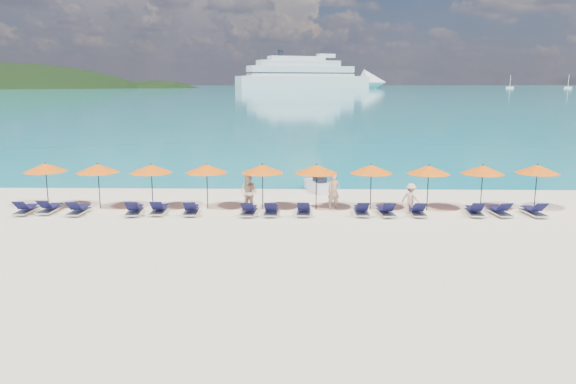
{
  "coord_description": "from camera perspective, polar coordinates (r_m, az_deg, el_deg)",
  "views": [
    {
      "loc": [
        0.55,
        -22.24,
        6.17
      ],
      "look_at": [
        0.0,
        3.0,
        1.2
      ],
      "focal_mm": 35.0,
      "sensor_mm": 36.0,
      "label": 1
    }
  ],
  "objects": [
    {
      "name": "lounger_1",
      "position": [
        29.17,
        -23.06,
        -1.51
      ],
      "size": [
        0.63,
        1.7,
        0.66
      ],
      "rotation": [
        0.0,
        0.0,
        -0.01
      ],
      "color": "silver",
      "rests_on": "ground"
    },
    {
      "name": "umbrella_0",
      "position": [
        30.16,
        -23.43,
        2.3
      ],
      "size": [
        2.1,
        2.1,
        2.28
      ],
      "color": "black",
      "rests_on": "ground"
    },
    {
      "name": "umbrella_8",
      "position": [
        28.61,
        19.18,
        2.17
      ],
      "size": [
        2.1,
        2.1,
        2.28
      ],
      "color": "black",
      "rests_on": "ground"
    },
    {
      "name": "umbrella_1",
      "position": [
        28.94,
        -18.76,
        2.29
      ],
      "size": [
        2.1,
        2.1,
        2.28
      ],
      "color": "black",
      "rests_on": "ground"
    },
    {
      "name": "lounger_2",
      "position": [
        28.3,
        -20.5,
        -1.68
      ],
      "size": [
        0.66,
        1.72,
        0.66
      ],
      "rotation": [
        0.0,
        0.0,
        -0.03
      ],
      "color": "silver",
      "rests_on": "ground"
    },
    {
      "name": "lounger_10",
      "position": [
        26.68,
        9.92,
        -1.88
      ],
      "size": [
        0.76,
        1.75,
        0.66
      ],
      "rotation": [
        0.0,
        0.0,
        0.09
      ],
      "color": "silver",
      "rests_on": "ground"
    },
    {
      "name": "sailboat_near",
      "position": [
        581.3,
        21.61,
        9.88
      ],
      "size": [
        6.86,
        2.29,
        12.57
      ],
      "color": "silver",
      "rests_on": "ground"
    },
    {
      "name": "umbrella_7",
      "position": [
        27.84,
        14.1,
        2.22
      ],
      "size": [
        2.1,
        2.1,
        2.28
      ],
      "color": "black",
      "rests_on": "ground"
    },
    {
      "name": "umbrella_4",
      "position": [
        27.3,
        -2.61,
        2.38
      ],
      "size": [
        2.1,
        2.1,
        2.28
      ],
      "color": "black",
      "rests_on": "ground"
    },
    {
      "name": "lounger_6",
      "position": [
        26.44,
        -3.98,
        -1.86
      ],
      "size": [
        0.72,
        1.73,
        0.66
      ],
      "rotation": [
        0.0,
        0.0,
        -0.06
      ],
      "color": "silver",
      "rests_on": "ground"
    },
    {
      "name": "beachgoer_a",
      "position": [
        27.67,
        4.67,
        0.08
      ],
      "size": [
        0.74,
        0.6,
        1.76
      ],
      "primitive_type": "imported",
      "rotation": [
        0.0,
        0.0,
        0.32
      ],
      "color": "#D5A885",
      "rests_on": "ground"
    },
    {
      "name": "jetski",
      "position": [
        32.13,
        3.12,
        0.7
      ],
      "size": [
        1.63,
        2.6,
        0.87
      ],
      "rotation": [
        0.0,
        0.0,
        0.32
      ],
      "color": "silver",
      "rests_on": "ground"
    },
    {
      "name": "ground",
      "position": [
        23.08,
        -0.16,
        -4.36
      ],
      "size": [
        1400.0,
        1400.0,
        0.0
      ],
      "primitive_type": "plane",
      "color": "beige"
    },
    {
      "name": "cruise_ship",
      "position": [
        531.83,
        2.93,
        11.61
      ],
      "size": [
        147.13,
        75.86,
        41.39
      ],
      "rotation": [
        0.0,
        0.0,
        0.37
      ],
      "color": "silver",
      "rests_on": "ground"
    },
    {
      "name": "lounger_11",
      "position": [
        26.99,
        12.97,
        -1.85
      ],
      "size": [
        0.62,
        1.7,
        0.66
      ],
      "rotation": [
        0.0,
        0.0,
        0.0
      ],
      "color": "silver",
      "rests_on": "ground"
    },
    {
      "name": "lounger_5",
      "position": [
        26.9,
        -9.79,
        -1.77
      ],
      "size": [
        0.75,
        1.74,
        0.66
      ],
      "rotation": [
        0.0,
        0.0,
        0.08
      ],
      "color": "silver",
      "rests_on": "ground"
    },
    {
      "name": "lounger_7",
      "position": [
        26.41,
        -1.72,
        -1.85
      ],
      "size": [
        0.63,
        1.71,
        0.66
      ],
      "rotation": [
        0.0,
        0.0,
        -0.01
      ],
      "color": "silver",
      "rests_on": "ground"
    },
    {
      "name": "lounger_4",
      "position": [
        27.32,
        -12.97,
        -1.7
      ],
      "size": [
        0.71,
        1.73,
        0.66
      ],
      "rotation": [
        0.0,
        0.0,
        0.05
      ],
      "color": "silver",
      "rests_on": "ground"
    },
    {
      "name": "umbrella_2",
      "position": [
        28.1,
        -13.73,
        2.32
      ],
      "size": [
        2.1,
        2.1,
        2.28
      ],
      "color": "black",
      "rests_on": "ground"
    },
    {
      "name": "sailboat_far",
      "position": [
        587.32,
        26.56,
        9.5
      ],
      "size": [
        6.76,
        2.25,
        12.4
      ],
      "color": "silver",
      "rests_on": "ground"
    },
    {
      "name": "lounger_8",
      "position": [
        26.44,
        1.61,
        -1.84
      ],
      "size": [
        0.7,
        1.73,
        0.66
      ],
      "rotation": [
        0.0,
        0.0,
        -0.05
      ],
      "color": "silver",
      "rests_on": "ground"
    },
    {
      "name": "headland_main",
      "position": [
        639.06,
        -26.96,
        5.97
      ],
      "size": [
        374.0,
        242.0,
        126.5
      ],
      "color": "black",
      "rests_on": "ground"
    },
    {
      "name": "lounger_14",
      "position": [
        28.66,
        23.69,
        -1.77
      ],
      "size": [
        0.77,
        1.75,
        0.66
      ],
      "rotation": [
        0.0,
        0.0,
        0.09
      ],
      "color": "silver",
      "rests_on": "ground"
    },
    {
      "name": "headland_small",
      "position": [
        602.8,
        -13.31,
        6.92
      ],
      "size": [
        162.0,
        126.0,
        85.5
      ],
      "color": "black",
      "rests_on": "ground"
    },
    {
      "name": "sea",
      "position": [
        682.27,
        1.23,
        10.61
      ],
      "size": [
        1600.0,
        1300.0,
        0.01
      ],
      "primitive_type": "cube",
      "color": "#1FA9B2",
      "rests_on": "ground"
    },
    {
      "name": "beachgoer_b",
      "position": [
        27.0,
        -3.99,
        -0.1
      ],
      "size": [
        1.02,
        0.79,
        1.84
      ],
      "primitive_type": "imported",
      "rotation": [
        0.0,
        0.0,
        -0.35
      ],
      "color": "#D5A885",
      "rests_on": "ground"
    },
    {
      "name": "umbrella_9",
      "position": [
        29.75,
        24.0,
        2.15
      ],
      "size": [
        2.1,
        2.1,
        2.28
      ],
      "color": "black",
      "rests_on": "ground"
    },
    {
      "name": "lounger_12",
      "position": [
        27.72,
        18.43,
        -1.8
      ],
      "size": [
        0.77,
        1.75,
        0.66
      ],
      "rotation": [
        0.0,
        0.0,
        -0.09
      ],
      "color": "silver",
      "rests_on": "ground"
    },
    {
      "name": "lounger_0",
      "position": [
        29.42,
        -25.07,
        -1.57
      ],
      "size": [
        0.67,
        1.72,
        0.66
      ],
      "rotation": [
        0.0,
        0.0,
        0.03
      ],
      "color": "silver",
      "rests_on": "ground"
    },
    {
      "name": "lounger_3",
      "position": [
        27.44,
        -15.32,
        -1.76
      ],
      "size": [
        0.76,
        1.75,
        0.66
      ],
      "rotation": [
        0.0,
        0.0,
        0.08
      ],
      "color": "silver",
      "rests_on": "ground"
    },
    {
      "name": "umbrella_6",
      "position": [
        27.49,
        8.46,
        2.33
      ],
      "size": [
        2.1,
        2.1,
        2.28
      ],
      "color": "black",
      "rests_on": "ground"
    },
    {
      "name": "beachgoer_c",
      "position": [
        27.26,
        12.36,
        -0.64
      ],
      "size": [
        1.02,
        0.89,
        1.45
      ],
      "primitive_type": "imported",
      "rotation": [
        0.0,
        0.0,
        2.55
      ],
      "color": "#D5A885",
      "rests_on": "ground"
    },
    {
      "name": "lounger_9",
      "position": [
        26.62,
        7.47,
        -1.84
      ],
      "size": [
        0.63,
        1.7,
        0.66
      ],
      "rotation": [
        0.0,
        0.0,
        -0.0
      ],
      "color": "silver",
      "rests_on": "ground"
    },
    {
      "name": "lounger_13",
      "position": [
        28.1,
        20.69,
        -1.79
      ],
      "size": [
        0.77,
        1.75,
        0.66
      ],
      "rotation": [
        0.0,
        0.0,
        0.09
      ],
      "color": "silver",
      "rests_on": "ground"
    },
    {
      "name": "umbrella_3",
      "position": [
        27.63,
        -8.26,
        2.38
      ],
      "size": [
        2.1,
        2.1,
        2.28
      ],
      "color": "black",
      "rests_on": "ground"
    },
    {
      "name": "umbrella_5",
      "position": [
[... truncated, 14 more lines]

